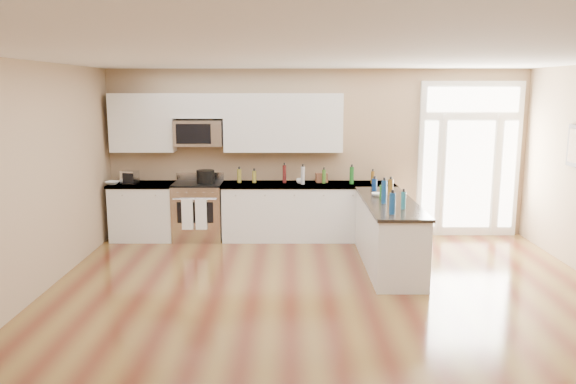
{
  "coord_description": "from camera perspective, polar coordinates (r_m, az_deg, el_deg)",
  "views": [
    {
      "loc": [
        -0.47,
        -5.41,
        2.48
      ],
      "look_at": [
        -0.49,
        2.0,
        1.11
      ],
      "focal_mm": 35.0,
      "sensor_mm": 36.0,
      "label": 1
    }
  ],
  "objects": [
    {
      "name": "microwave",
      "position": [
        9.35,
        -9.03,
        5.94
      ],
      "size": [
        0.78,
        0.41,
        0.42
      ],
      "color": "silver",
      "rests_on": "room_shell"
    },
    {
      "name": "cardboard_box",
      "position": [
        9.35,
        3.44,
        1.46
      ],
      "size": [
        0.21,
        0.17,
        0.15
      ],
      "primitive_type": "cube",
      "rotation": [
        0.0,
        0.0,
        0.17
      ],
      "color": "brown",
      "rests_on": "back_cabinet_right"
    },
    {
      "name": "cup_counter",
      "position": [
        9.19,
        1.21,
        1.12
      ],
      "size": [
        0.13,
        0.13,
        0.09
      ],
      "primitive_type": "imported",
      "rotation": [
        0.0,
        0.0,
        0.21
      ],
      "color": "white",
      "rests_on": "back_cabinet_right"
    },
    {
      "name": "upper_cabinet_right",
      "position": [
        9.26,
        -0.49,
        7.05
      ],
      "size": [
        1.94,
        0.33,
        0.95
      ],
      "primitive_type": "cube",
      "color": "silver",
      "rests_on": "room_shell"
    },
    {
      "name": "back_cabinet_right",
      "position": [
        9.33,
        2.06,
        -2.16
      ],
      "size": [
        2.85,
        0.66,
        0.94
      ],
      "color": "silver",
      "rests_on": "ground"
    },
    {
      "name": "stockpot",
      "position": [
        9.28,
        -8.38,
        1.6
      ],
      "size": [
        0.35,
        0.35,
        0.23
      ],
      "primitive_type": "cylinder",
      "rotation": [
        0.0,
        0.0,
        -0.19
      ],
      "color": "black",
      "rests_on": "kitchen_range"
    },
    {
      "name": "counter_bottles",
      "position": [
        8.46,
        5.66,
        0.81
      ],
      "size": [
        2.39,
        2.45,
        0.32
      ],
      "color": "#19591E",
      "rests_on": "back_cabinet_right"
    },
    {
      "name": "room_shell",
      "position": [
        5.48,
        5.05,
        2.39
      ],
      "size": [
        8.0,
        8.0,
        8.0
      ],
      "color": "tan",
      "rests_on": "ground"
    },
    {
      "name": "back_cabinet_left",
      "position": [
        9.63,
        -14.32,
        -2.08
      ],
      "size": [
        1.1,
        0.66,
        0.94
      ],
      "color": "silver",
      "rests_on": "ground"
    },
    {
      "name": "kitchen_range",
      "position": [
        9.44,
        -9.08,
        -1.89
      ],
      "size": [
        0.8,
        0.7,
        1.08
      ],
      "color": "silver",
      "rests_on": "ground"
    },
    {
      "name": "toaster_oven",
      "position": [
        9.55,
        -15.77,
        1.47
      ],
      "size": [
        0.3,
        0.26,
        0.21
      ],
      "primitive_type": "cube",
      "rotation": [
        0.0,
        0.0,
        -0.29
      ],
      "color": "silver",
      "rests_on": "back_cabinet_left"
    },
    {
      "name": "upper_cabinet_short",
      "position": [
        9.37,
        -9.06,
        8.65
      ],
      "size": [
        0.82,
        0.33,
        0.4
      ],
      "primitive_type": "cube",
      "color": "silver",
      "rests_on": "room_shell"
    },
    {
      "name": "peninsula_cabinet",
      "position": [
        8.04,
        10.15,
        -4.41
      ],
      "size": [
        0.69,
        2.32,
        0.94
      ],
      "color": "silver",
      "rests_on": "ground"
    },
    {
      "name": "entry_door",
      "position": [
        9.91,
        17.91,
        3.16
      ],
      "size": [
        1.7,
        0.1,
        2.6
      ],
      "color": "white",
      "rests_on": "ground"
    },
    {
      "name": "bowl_left",
      "position": [
        9.56,
        -17.41,
        0.89
      ],
      "size": [
        0.25,
        0.25,
        0.05
      ],
      "primitive_type": "imported",
      "rotation": [
        0.0,
        0.0,
        -0.2
      ],
      "color": "white",
      "rests_on": "back_cabinet_left"
    },
    {
      "name": "bowl_peninsula",
      "position": [
        8.23,
        9.03,
        -0.25
      ],
      "size": [
        0.21,
        0.21,
        0.05
      ],
      "primitive_type": "imported",
      "rotation": [
        0.0,
        0.0,
        0.44
      ],
      "color": "white",
      "rests_on": "peninsula_cabinet"
    },
    {
      "name": "upper_cabinet_left",
      "position": [
        9.57,
        -14.56,
        6.83
      ],
      "size": [
        1.04,
        0.33,
        0.95
      ],
      "primitive_type": "cube",
      "color": "silver",
      "rests_on": "room_shell"
    },
    {
      "name": "ground",
      "position": [
        5.97,
        4.78,
        -14.09
      ],
      "size": [
        8.0,
        8.0,
        0.0
      ],
      "primitive_type": "plane",
      "color": "#5C2B1A"
    }
  ]
}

